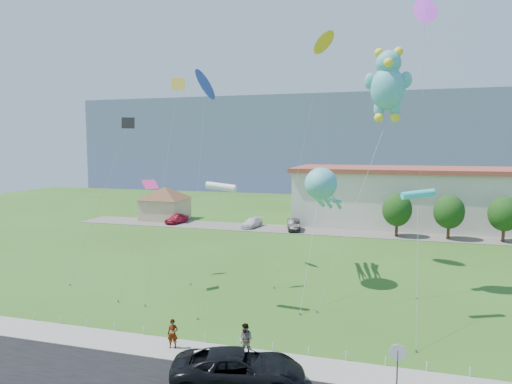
% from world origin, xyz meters
% --- Properties ---
extents(ground, '(160.00, 160.00, 0.00)m').
position_xyz_m(ground, '(0.00, 0.00, 0.00)').
color(ground, '#2F5116').
rests_on(ground, ground).
extents(sidewalk, '(80.00, 2.50, 0.10)m').
position_xyz_m(sidewalk, '(0.00, -2.75, 0.05)').
color(sidewalk, gray).
rests_on(sidewalk, ground).
extents(parking_strip, '(70.00, 6.00, 0.06)m').
position_xyz_m(parking_strip, '(0.00, 35.00, 0.03)').
color(parking_strip, '#59544C').
rests_on(parking_strip, ground).
extents(hill_ridge, '(160.00, 50.00, 25.00)m').
position_xyz_m(hill_ridge, '(0.00, 120.00, 12.50)').
color(hill_ridge, slate).
rests_on(hill_ridge, ground).
extents(pavilion, '(9.20, 9.20, 5.00)m').
position_xyz_m(pavilion, '(-24.00, 38.00, 3.02)').
color(pavilion, tan).
rests_on(pavilion, ground).
extents(stop_sign, '(0.80, 0.07, 2.50)m').
position_xyz_m(stop_sign, '(9.50, -4.21, 1.87)').
color(stop_sign, slate).
rests_on(stop_sign, ground).
extents(rope_fence, '(26.05, 0.05, 0.50)m').
position_xyz_m(rope_fence, '(0.00, -1.30, 0.25)').
color(rope_fence, white).
rests_on(rope_fence, ground).
extents(tree_near, '(3.60, 3.60, 5.47)m').
position_xyz_m(tree_near, '(10.00, 34.00, 3.39)').
color(tree_near, '#3F2B19').
rests_on(tree_near, ground).
extents(tree_mid, '(3.60, 3.60, 5.47)m').
position_xyz_m(tree_mid, '(16.00, 34.00, 3.39)').
color(tree_mid, '#3F2B19').
rests_on(tree_mid, ground).
extents(tree_far, '(3.60, 3.60, 5.47)m').
position_xyz_m(tree_far, '(22.00, 34.00, 3.39)').
color(tree_far, '#3F2B19').
rests_on(tree_far, ground).
extents(suv, '(6.76, 4.41, 1.73)m').
position_xyz_m(suv, '(2.42, -5.50, 0.92)').
color(suv, black).
rests_on(suv, road).
extents(pedestrian_left, '(0.67, 0.53, 1.62)m').
position_xyz_m(pedestrian_left, '(-2.38, -2.66, 0.91)').
color(pedestrian_left, gray).
rests_on(pedestrian_left, sidewalk).
extents(pedestrian_right, '(0.98, 0.85, 1.74)m').
position_xyz_m(pedestrian_right, '(1.79, -2.38, 0.97)').
color(pedestrian_right, gray).
rests_on(pedestrian_right, sidewalk).
extents(parked_car_red, '(2.52, 4.36, 1.39)m').
position_xyz_m(parked_car_red, '(-20.61, 35.04, 0.76)').
color(parked_car_red, '#B41630').
rests_on(parked_car_red, parking_strip).
extents(parked_car_white, '(2.48, 4.57, 1.26)m').
position_xyz_m(parked_car_white, '(-9.16, 35.03, 0.69)').
color(parked_car_white, silver).
rests_on(parked_car_white, parking_strip).
extents(parked_car_black, '(2.63, 4.72, 1.47)m').
position_xyz_m(parked_car_black, '(-3.15, 34.42, 0.80)').
color(parked_car_black, black).
rests_on(parked_car_black, parking_strip).
extents(octopus_kite, '(2.61, 14.04, 9.56)m').
position_xyz_m(octopus_kite, '(3.63, 13.27, 7.54)').
color(octopus_kite, teal).
rests_on(octopus_kite, ground).
extents(teddy_bear_kite, '(5.99, 8.08, 18.73)m').
position_xyz_m(teddy_bear_kite, '(8.62, 12.12, 16.08)').
color(teddy_bear_kite, teal).
rests_on(teddy_bear_kite, ground).
extents(small_kite_pink, '(1.33, 4.58, 8.71)m').
position_xyz_m(small_kite_pink, '(-9.13, 6.74, 7.48)').
color(small_kite_pink, '#DE317F').
rests_on(small_kite_pink, ground).
extents(small_kite_purple, '(1.80, 4.87, 22.51)m').
position_xyz_m(small_kite_purple, '(11.27, 14.09, 21.21)').
color(small_kite_purple, '#B734D2').
rests_on(small_kite_purple, ground).
extents(small_kite_blue, '(2.31, 7.60, 17.66)m').
position_xyz_m(small_kite_blue, '(-7.70, 15.19, 16.57)').
color(small_kite_blue, '#2532D4').
rests_on(small_kite_blue, ground).
extents(small_kite_cyan, '(0.50, 7.10, 8.59)m').
position_xyz_m(small_kite_cyan, '(10.76, 6.65, 8.08)').
color(small_kite_cyan, '#2EC6CF').
rests_on(small_kite_cyan, ground).
extents(small_kite_orange, '(3.20, 10.68, 21.71)m').
position_xyz_m(small_kite_orange, '(2.56, 19.24, 20.41)').
color(small_kite_orange, yellow).
rests_on(small_kite_orange, ground).
extents(small_kite_white, '(0.94, 3.98, 8.93)m').
position_xyz_m(small_kite_white, '(-2.19, 4.57, 8.43)').
color(small_kite_white, white).
rests_on(small_kite_white, ground).
extents(small_kite_black, '(3.40, 5.64, 13.72)m').
position_xyz_m(small_kite_black, '(-13.34, 9.94, 11.65)').
color(small_kite_black, black).
rests_on(small_kite_black, ground).
extents(small_kite_yellow, '(1.29, 6.19, 16.56)m').
position_xyz_m(small_kite_yellow, '(-7.22, 7.75, 13.95)').
color(small_kite_yellow, gold).
rests_on(small_kite_yellow, ground).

